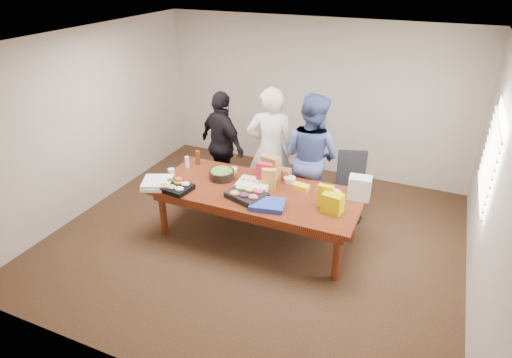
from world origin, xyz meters
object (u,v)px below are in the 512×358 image
at_px(person_center, 270,150).
at_px(conference_table, 257,214).
at_px(person_right, 311,157).
at_px(office_chair, 347,190).
at_px(sheet_cake, 254,184).
at_px(salad_bowl, 222,174).

bearing_deg(person_center, conference_table, 80.50).
bearing_deg(person_right, office_chair, -155.03).
bearing_deg(person_right, sheet_cake, 76.31).
relative_size(conference_table, sheet_cake, 6.38).
xyz_separation_m(sheet_cake, salad_bowl, (-0.52, 0.06, 0.02)).
xyz_separation_m(office_chair, salad_bowl, (-1.63, -0.83, 0.31)).
bearing_deg(person_center, sheet_cake, 75.59).
height_order(conference_table, office_chair, office_chair).
xyz_separation_m(conference_table, salad_bowl, (-0.61, 0.14, 0.43)).
distance_m(person_center, person_right, 0.62).
height_order(person_center, person_right, person_center).
bearing_deg(sheet_cake, salad_bowl, 169.36).
bearing_deg(person_right, conference_table, 82.55).
height_order(conference_table, sheet_cake, sheet_cake).
height_order(person_right, sheet_cake, person_right).
bearing_deg(conference_table, salad_bowl, 167.34).
bearing_deg(conference_table, person_right, 63.12).
relative_size(conference_table, office_chair, 2.79).
bearing_deg(salad_bowl, sheet_cake, -6.39).
height_order(conference_table, salad_bowl, salad_bowl).
distance_m(office_chair, salad_bowl, 1.86).
bearing_deg(conference_table, person_center, 100.16).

